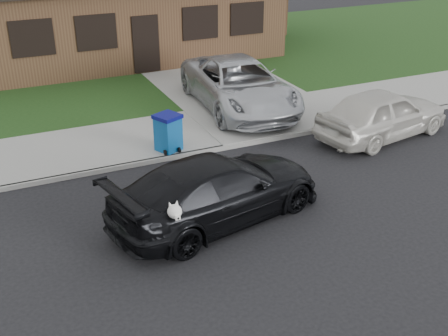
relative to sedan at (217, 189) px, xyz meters
name	(u,v)px	position (x,y,z in m)	size (l,w,h in m)	color
ground	(123,249)	(-2.15, -0.30, -0.69)	(120.00, 120.00, 0.00)	black
sidewalk	(72,151)	(-2.15, 4.70, -0.63)	(60.00, 3.00, 0.12)	gray
curb	(84,173)	(-2.15, 3.20, -0.63)	(60.00, 0.12, 0.12)	gray
lawn	(32,73)	(-2.15, 12.70, -0.63)	(60.00, 13.00, 0.13)	#193814
driveway	(206,75)	(3.85, 9.70, -0.62)	(4.50, 13.00, 0.14)	gray
sedan	(217,189)	(0.00, 0.00, 0.00)	(5.08, 2.96, 1.38)	black
minivan	(239,85)	(3.29, 5.71, 0.20)	(2.50, 5.41, 1.50)	silver
white_compact	(383,113)	(6.05, 2.19, 0.01)	(1.66, 4.13, 1.41)	silver
recycling_bin	(168,132)	(0.18, 3.56, -0.07)	(0.79, 0.79, 0.99)	#0D4E92
house	(116,2)	(1.85, 14.70, 1.44)	(12.60, 8.60, 4.65)	#422B1C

